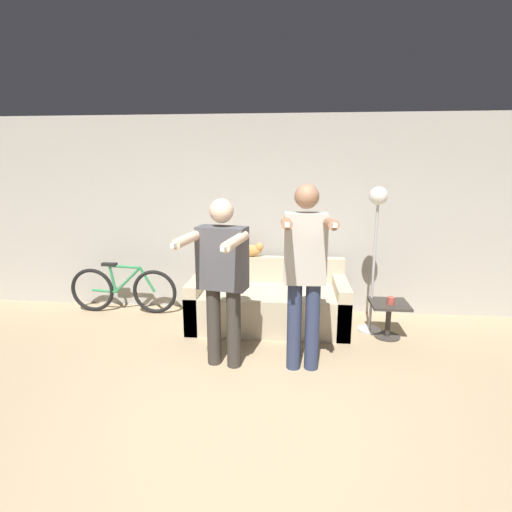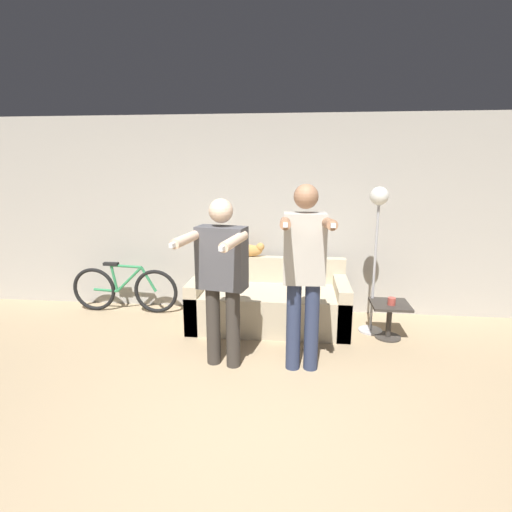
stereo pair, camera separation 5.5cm
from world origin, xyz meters
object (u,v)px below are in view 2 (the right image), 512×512
(couch, at_px, (269,303))
(cup, at_px, (392,301))
(cat, at_px, (250,250))
(bicycle, at_px, (125,289))
(floor_lamp, at_px, (378,223))
(person_left, at_px, (221,272))
(person_right, at_px, (304,267))
(side_table, at_px, (390,313))

(couch, relative_size, cup, 21.83)
(couch, bearing_deg, cup, -12.20)
(cat, relative_size, cup, 5.38)
(couch, relative_size, bicycle, 1.30)
(couch, relative_size, floor_lamp, 1.11)
(person_left, bearing_deg, floor_lamp, 43.48)
(floor_lamp, distance_m, bicycle, 3.39)
(person_left, bearing_deg, bicycle, 151.62)
(person_right, distance_m, side_table, 1.51)
(person_left, xyz_separation_m, bicycle, (-1.61, 1.34, -0.65))
(person_left, bearing_deg, side_table, 36.66)
(person_right, xyz_separation_m, bicycle, (-2.39, 1.34, -0.72))
(cup, bearing_deg, floor_lamp, 127.83)
(cat, height_order, bicycle, cat)
(person_right, height_order, cat, person_right)
(couch, xyz_separation_m, person_left, (-0.38, -1.10, 0.70))
(cat, xyz_separation_m, side_table, (1.69, -0.61, -0.57))
(person_right, height_order, floor_lamp, person_right)
(floor_lamp, height_order, cup, floor_lamp)
(person_left, height_order, cup, person_left)
(person_right, height_order, bicycle, person_right)
(person_left, height_order, side_table, person_left)
(cat, bearing_deg, person_right, -64.93)
(floor_lamp, bearing_deg, person_right, -129.44)
(couch, height_order, cup, couch)
(person_left, height_order, cat, person_left)
(side_table, bearing_deg, cup, -89.43)
(person_right, xyz_separation_m, side_table, (1.00, 0.84, -0.74))
(person_left, xyz_separation_m, cat, (0.10, 1.45, -0.10))
(cat, height_order, side_table, cat)
(cat, bearing_deg, person_left, -94.12)
(person_left, bearing_deg, cat, 97.34)
(cup, height_order, bicycle, bicycle)
(cup, bearing_deg, bicycle, 170.83)
(couch, distance_m, person_right, 1.40)
(bicycle, bearing_deg, cat, 3.80)
(side_table, relative_size, bicycle, 0.29)
(person_left, distance_m, side_table, 2.09)
(person_right, relative_size, side_table, 4.26)
(couch, height_order, person_right, person_right)
(person_right, xyz_separation_m, cat, (-0.68, 1.45, -0.17))
(person_right, bearing_deg, couch, 107.99)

